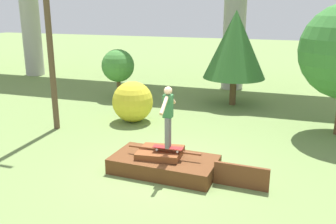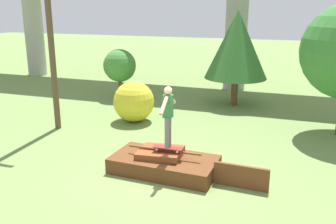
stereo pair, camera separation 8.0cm
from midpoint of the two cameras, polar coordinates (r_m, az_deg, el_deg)
ground_plane at (r=9.79m, az=-0.82°, el=-9.05°), size 80.00×80.00×0.00m
scrap_pile at (r=9.71m, az=-0.89°, el=-7.80°), size 2.74×1.52×0.62m
scrap_plank_loose at (r=9.05m, az=10.83°, el=-9.60°), size 1.30×0.15×0.56m
skateboard at (r=9.43m, az=-0.24°, el=-5.44°), size 0.78×0.25×0.09m
skater at (r=9.14m, az=-0.25°, el=-0.14°), size 0.23×1.19×1.55m
tree_behind_left at (r=17.18m, az=-7.76°, el=6.99°), size 1.48×1.48×2.24m
tree_behind_right at (r=15.95m, az=10.05°, el=10.06°), size 2.61×2.61×3.97m
bush_yellow_flowering at (r=13.71m, az=-5.57°, el=1.58°), size 1.49×1.49×1.49m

